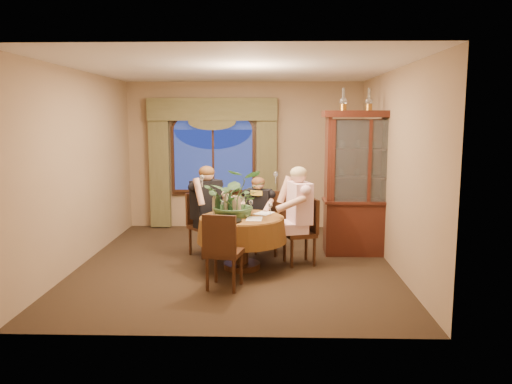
{
  "coord_description": "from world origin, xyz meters",
  "views": [
    {
      "loc": [
        0.49,
        -7.11,
        2.12
      ],
      "look_at": [
        0.3,
        -0.25,
        1.1
      ],
      "focal_mm": 35.0,
      "sensor_mm": 36.0,
      "label": 1
    }
  ],
  "objects_px": {
    "chair_back": "(205,225)",
    "oil_lamp_left": "(343,99)",
    "oil_lamp_right": "(395,99)",
    "person_scarf": "(258,216)",
    "person_back": "(206,212)",
    "centerpiece_plant": "(236,175)",
    "wine_bottle_3": "(226,203)",
    "chair_right": "(299,232)",
    "chair_front_left": "(224,251)",
    "person_pink": "(299,216)",
    "china_cabinet": "(366,183)",
    "olive_bowl": "(243,216)",
    "chair_back_right": "(270,223)",
    "oil_lamp_center": "(369,99)",
    "wine_bottle_0": "(226,205)",
    "wine_bottle_1": "(230,205)",
    "dining_table": "(242,243)",
    "wine_bottle_4": "(218,205)",
    "stoneware_vase": "(236,206)",
    "wine_bottle_2": "(215,204)"
  },
  "relations": [
    {
      "from": "oil_lamp_center",
      "to": "wine_bottle_4",
      "type": "distance_m",
      "value": 2.81
    },
    {
      "from": "stoneware_vase",
      "to": "wine_bottle_3",
      "type": "distance_m",
      "value": 0.18
    },
    {
      "from": "chair_right",
      "to": "person_pink",
      "type": "bearing_deg",
      "value": 30.79
    },
    {
      "from": "stoneware_vase",
      "to": "wine_bottle_1",
      "type": "distance_m",
      "value": 0.15
    },
    {
      "from": "wine_bottle_1",
      "to": "olive_bowl",
      "type": "bearing_deg",
      "value": -9.71
    },
    {
      "from": "person_pink",
      "to": "stoneware_vase",
      "type": "bearing_deg",
      "value": 83.33
    },
    {
      "from": "dining_table",
      "to": "chair_back",
      "type": "distance_m",
      "value": 0.91
    },
    {
      "from": "dining_table",
      "to": "person_pink",
      "type": "xyz_separation_m",
      "value": [
        0.82,
        0.24,
        0.34
      ]
    },
    {
      "from": "olive_bowl",
      "to": "wine_bottle_0",
      "type": "distance_m",
      "value": 0.29
    },
    {
      "from": "oil_lamp_right",
      "to": "person_scarf",
      "type": "relative_size",
      "value": 0.28
    },
    {
      "from": "chair_front_left",
      "to": "person_scarf",
      "type": "distance_m",
      "value": 1.63
    },
    {
      "from": "oil_lamp_center",
      "to": "wine_bottle_3",
      "type": "height_order",
      "value": "oil_lamp_center"
    },
    {
      "from": "centerpiece_plant",
      "to": "olive_bowl",
      "type": "xyz_separation_m",
      "value": [
        0.11,
        -0.14,
        -0.55
      ]
    },
    {
      "from": "china_cabinet",
      "to": "chair_front_left",
      "type": "distance_m",
      "value": 2.73
    },
    {
      "from": "wine_bottle_1",
      "to": "chair_back",
      "type": "bearing_deg",
      "value": 122.25
    },
    {
      "from": "chair_back",
      "to": "oil_lamp_left",
      "type": "bearing_deg",
      "value": 142.65
    },
    {
      "from": "wine_bottle_4",
      "to": "person_pink",
      "type": "bearing_deg",
      "value": 12.76
    },
    {
      "from": "chair_right",
      "to": "person_back",
      "type": "distance_m",
      "value": 1.46
    },
    {
      "from": "chair_back_right",
      "to": "chair_front_left",
      "type": "xyz_separation_m",
      "value": [
        -0.58,
        -1.64,
        0.0
      ]
    },
    {
      "from": "person_pink",
      "to": "wine_bottle_1",
      "type": "bearing_deg",
      "value": 89.17
    },
    {
      "from": "wine_bottle_0",
      "to": "wine_bottle_1",
      "type": "xyz_separation_m",
      "value": [
        0.06,
        -0.04,
        0.0
      ]
    },
    {
      "from": "china_cabinet",
      "to": "oil_lamp_center",
      "type": "bearing_deg",
      "value": 0.0
    },
    {
      "from": "chair_back_right",
      "to": "person_scarf",
      "type": "xyz_separation_m",
      "value": [
        -0.19,
        -0.06,
        0.13
      ]
    },
    {
      "from": "wine_bottle_0",
      "to": "person_scarf",
      "type": "bearing_deg",
      "value": 59.77
    },
    {
      "from": "oil_lamp_center",
      "to": "chair_front_left",
      "type": "xyz_separation_m",
      "value": [
        -2.06,
        -1.67,
        -1.92
      ]
    },
    {
      "from": "stoneware_vase",
      "to": "person_back",
      "type": "bearing_deg",
      "value": 134.55
    },
    {
      "from": "china_cabinet",
      "to": "olive_bowl",
      "type": "height_order",
      "value": "china_cabinet"
    },
    {
      "from": "person_back",
      "to": "oil_lamp_right",
      "type": "bearing_deg",
      "value": 140.84
    },
    {
      "from": "oil_lamp_right",
      "to": "wine_bottle_4",
      "type": "xyz_separation_m",
      "value": [
        -2.61,
        -0.87,
        -1.49
      ]
    },
    {
      "from": "dining_table",
      "to": "person_back",
      "type": "xyz_separation_m",
      "value": [
        -0.57,
        0.59,
        0.33
      ]
    },
    {
      "from": "chair_back",
      "to": "person_pink",
      "type": "xyz_separation_m",
      "value": [
        1.43,
        -0.43,
        0.24
      ]
    },
    {
      "from": "chair_back_right",
      "to": "dining_table",
      "type": "bearing_deg",
      "value": 90.0
    },
    {
      "from": "chair_back_right",
      "to": "wine_bottle_4",
      "type": "height_order",
      "value": "wine_bottle_4"
    },
    {
      "from": "china_cabinet",
      "to": "person_scarf",
      "type": "distance_m",
      "value": 1.75
    },
    {
      "from": "chair_back",
      "to": "wine_bottle_3",
      "type": "xyz_separation_m",
      "value": [
        0.38,
        -0.49,
        0.44
      ]
    },
    {
      "from": "chair_back",
      "to": "person_pink",
      "type": "relative_size",
      "value": 0.67
    },
    {
      "from": "dining_table",
      "to": "chair_back",
      "type": "relative_size",
      "value": 1.32
    },
    {
      "from": "person_pink",
      "to": "person_back",
      "type": "height_order",
      "value": "person_pink"
    },
    {
      "from": "person_pink",
      "to": "person_back",
      "type": "relative_size",
      "value": 1.02
    },
    {
      "from": "centerpiece_plant",
      "to": "wine_bottle_3",
      "type": "xyz_separation_m",
      "value": [
        -0.14,
        0.11,
        -0.41
      ]
    },
    {
      "from": "wine_bottle_3",
      "to": "dining_table",
      "type": "bearing_deg",
      "value": -39.4
    },
    {
      "from": "centerpiece_plant",
      "to": "chair_right",
      "type": "bearing_deg",
      "value": 10.06
    },
    {
      "from": "person_pink",
      "to": "wine_bottle_0",
      "type": "height_order",
      "value": "person_pink"
    },
    {
      "from": "person_back",
      "to": "wine_bottle_0",
      "type": "bearing_deg",
      "value": 77.32
    },
    {
      "from": "wine_bottle_4",
      "to": "chair_back_right",
      "type": "bearing_deg",
      "value": 48.55
    },
    {
      "from": "china_cabinet",
      "to": "wine_bottle_1",
      "type": "height_order",
      "value": "china_cabinet"
    },
    {
      "from": "chair_front_left",
      "to": "person_pink",
      "type": "relative_size",
      "value": 0.67
    },
    {
      "from": "wine_bottle_2",
      "to": "chair_right",
      "type": "bearing_deg",
      "value": 6.86
    },
    {
      "from": "oil_lamp_right",
      "to": "chair_back_right",
      "type": "xyz_separation_m",
      "value": [
        -1.87,
        -0.03,
        -1.92
      ]
    },
    {
      "from": "person_back",
      "to": "person_scarf",
      "type": "distance_m",
      "value": 0.81
    }
  ]
}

